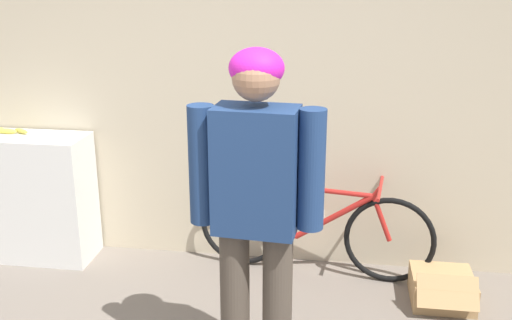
# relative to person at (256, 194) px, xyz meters

# --- Properties ---
(wall_back) EXTENTS (8.00, 0.07, 2.60)m
(wall_back) POSITION_rel_person_xyz_m (-0.29, 1.38, 0.27)
(wall_back) COLOR beige
(wall_back) RESTS_ON ground_plane
(side_shelf) EXTENTS (0.88, 0.39, 0.94)m
(side_shelf) POSITION_rel_person_xyz_m (-1.84, 1.14, -0.56)
(side_shelf) COLOR white
(side_shelf) RESTS_ON ground_plane
(person) EXTENTS (0.66, 0.27, 1.74)m
(person) POSITION_rel_person_xyz_m (0.00, 0.00, 0.00)
(person) COLOR #4C4238
(person) RESTS_ON ground_plane
(bicycle) EXTENTS (1.66, 0.46, 0.69)m
(bicycle) POSITION_rel_person_xyz_m (0.24, 1.17, -0.69)
(bicycle) COLOR black
(bicycle) RESTS_ON ground_plane
(banana) EXTENTS (0.35, 0.09, 0.04)m
(banana) POSITION_rel_person_xyz_m (-2.00, 1.18, -0.07)
(banana) COLOR #EAD64C
(banana) RESTS_ON side_shelf
(cardboard_box) EXTENTS (0.39, 0.46, 0.26)m
(cardboard_box) POSITION_rel_person_xyz_m (1.09, 0.89, -0.93)
(cardboard_box) COLOR tan
(cardboard_box) RESTS_ON ground_plane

